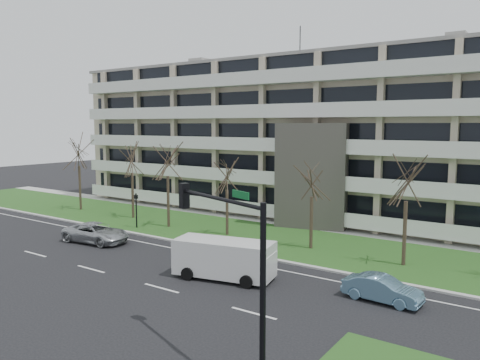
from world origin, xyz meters
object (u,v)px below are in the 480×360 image
Objects in this scene: white_van at (225,256)px; blue_sedan at (382,289)px; silver_pickup at (96,233)px; traffic_signal at (231,252)px; pedestrian_signal at (136,206)px.

blue_sedan is at bearing -1.55° from white_van.
white_van is (-8.61, -1.65, 0.70)m from blue_sedan.
white_van is (13.04, -1.20, 0.61)m from silver_pickup.
traffic_signal reaches higher than blue_sedan.
silver_pickup is 1.74× the size of pedestrian_signal.
white_van is at bearing 104.10° from blue_sedan.
blue_sedan is 0.64× the size of white_van.
silver_pickup is at bearing 174.38° from traffic_signal.
white_van reaches higher than silver_pickup.
pedestrian_signal reaches higher than white_van.
traffic_signal is at bearing -64.69° from white_van.
silver_pickup is 0.87× the size of white_van.
white_van is 15.54m from pedestrian_signal.
silver_pickup is 21.21m from traffic_signal.
silver_pickup is 21.65m from blue_sedan.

